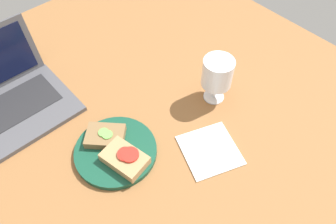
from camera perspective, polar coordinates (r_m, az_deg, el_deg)
wooden_table at (r=93.88cm, az=-4.62°, el=-2.09°), size 140.00×140.00×3.00cm
plate at (r=86.97cm, az=-9.08°, el=-6.74°), size 21.47×21.47×1.54cm
sandwich_with_tomato at (r=82.92cm, az=-7.48°, el=-8.02°), size 9.38×12.30×3.16cm
sandwich_with_cucumber at (r=87.73cm, az=-10.86°, el=-4.11°), size 12.09×12.17×2.55cm
wine_glass at (r=91.91cm, az=8.59°, el=6.53°), size 8.65×8.65×14.43cm
laptop at (r=103.53cm, az=-27.16°, el=1.82°), size 34.74×26.98×19.33cm
napkin at (r=87.41cm, az=7.30°, el=-6.61°), size 18.23×18.38×0.40cm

